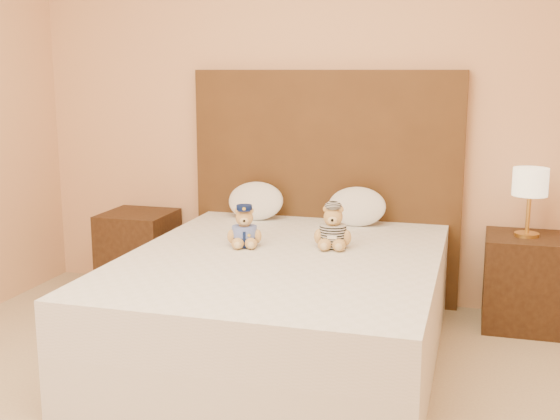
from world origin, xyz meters
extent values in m
cube|color=#E4AA7C|center=(0.00, 2.25, 1.35)|extent=(4.00, 0.04, 2.70)
cube|color=white|center=(0.00, 1.20, 0.15)|extent=(1.60, 2.00, 0.30)
cube|color=white|center=(0.00, 1.20, 0.43)|extent=(1.60, 2.00, 0.25)
cube|color=#4E3117|center=(0.00, 2.21, 0.75)|extent=(1.75, 0.08, 1.50)
cube|color=#3C2613|center=(-1.25, 2.00, 0.28)|extent=(0.45, 0.45, 0.55)
cube|color=#3C2613|center=(1.25, 2.00, 0.28)|extent=(0.45, 0.45, 0.55)
cylinder|color=gold|center=(1.25, 2.00, 0.56)|extent=(0.14, 0.14, 0.02)
cylinder|color=gold|center=(1.25, 2.00, 0.69)|extent=(0.02, 0.02, 0.26)
cylinder|color=#F1E7BD|center=(1.25, 2.00, 0.87)|extent=(0.20, 0.20, 0.16)
ellipsoid|color=white|center=(-0.42, 2.03, 0.68)|extent=(0.37, 0.24, 0.26)
ellipsoid|color=white|center=(0.24, 2.03, 0.68)|extent=(0.36, 0.23, 0.26)
camera|label=1|loc=(0.96, -2.21, 1.50)|focal=45.00mm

